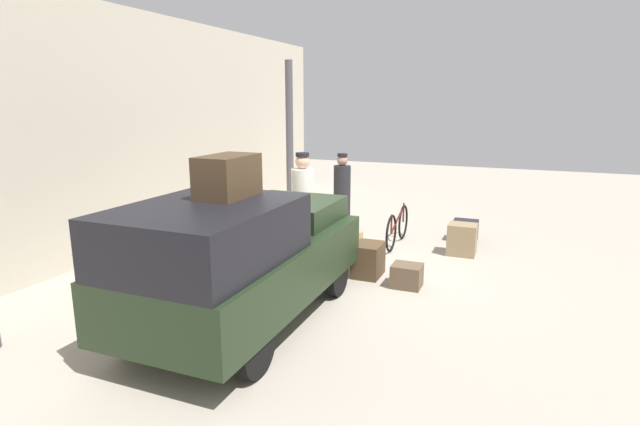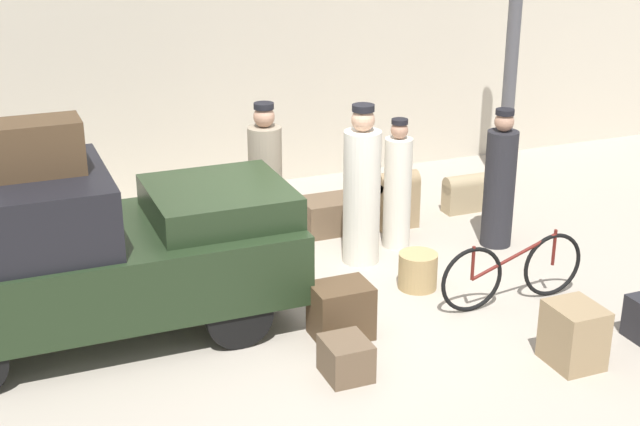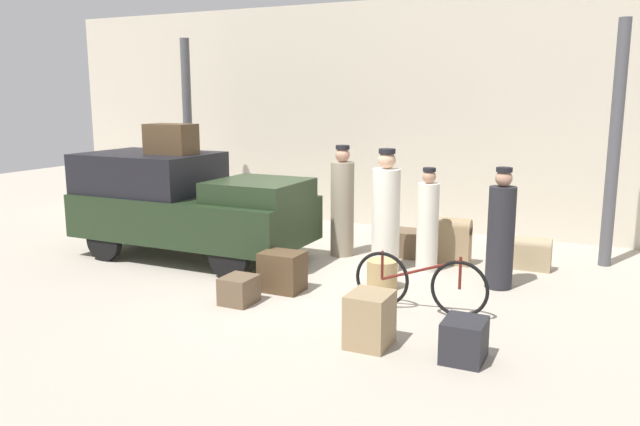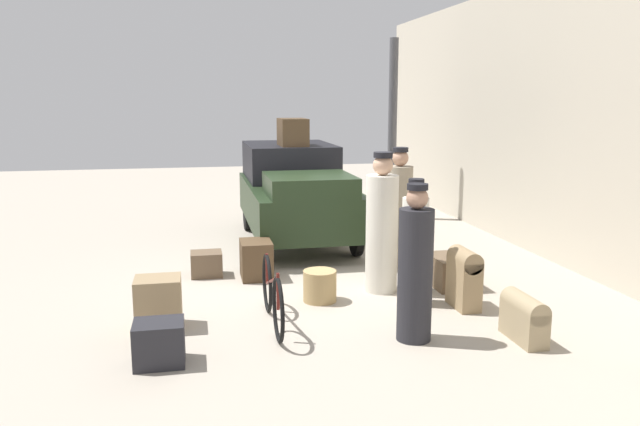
% 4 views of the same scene
% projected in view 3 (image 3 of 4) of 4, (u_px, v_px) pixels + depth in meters
% --- Properties ---
extents(ground_plane, '(30.00, 30.00, 0.00)m').
position_uv_depth(ground_plane, '(302.00, 277.00, 9.29)').
color(ground_plane, '#A89E8E').
extents(station_building_facade, '(16.00, 0.15, 4.50)m').
position_uv_depth(station_building_facade, '(393.00, 116.00, 12.49)').
color(station_building_facade, beige).
rests_on(station_building_facade, ground).
extents(canopy_pillar_left, '(0.19, 0.19, 3.80)m').
position_uv_depth(canopy_pillar_left, '(188.00, 133.00, 12.93)').
color(canopy_pillar_left, '#4C4C51').
rests_on(canopy_pillar_left, ground).
extents(canopy_pillar_right, '(0.19, 0.19, 3.80)m').
position_uv_depth(canopy_pillar_right, '(614.00, 146.00, 9.56)').
color(canopy_pillar_right, '#4C4C51').
rests_on(canopy_pillar_right, ground).
extents(truck, '(3.89, 1.74, 1.71)m').
position_uv_depth(truck, '(185.00, 202.00, 10.29)').
color(truck, black).
rests_on(truck, ground).
extents(bicycle, '(1.70, 0.04, 0.76)m').
position_uv_depth(bicycle, '(420.00, 283.00, 7.73)').
color(bicycle, black).
rests_on(bicycle, ground).
extents(wicker_basket, '(0.43, 0.43, 0.40)m').
position_uv_depth(wicker_basket, '(382.00, 274.00, 8.70)').
color(wicker_basket, tan).
rests_on(wicker_basket, ground).
extents(porter_standing_middle, '(0.33, 0.33, 1.59)m').
position_uv_depth(porter_standing_middle, '(428.00, 224.00, 9.49)').
color(porter_standing_middle, silver).
rests_on(porter_standing_middle, ground).
extents(conductor_in_dark_uniform, '(0.43, 0.43, 1.88)m').
position_uv_depth(conductor_in_dark_uniform, '(386.00, 216.00, 9.49)').
color(conductor_in_dark_uniform, silver).
rests_on(conductor_in_dark_uniform, ground).
extents(porter_carrying_trunk, '(0.39, 0.39, 1.86)m').
position_uv_depth(porter_carrying_trunk, '(342.00, 205.00, 10.40)').
color(porter_carrying_trunk, gray).
rests_on(porter_carrying_trunk, ground).
extents(porter_with_bicycle, '(0.37, 0.37, 1.70)m').
position_uv_depth(porter_with_bicycle, '(501.00, 233.00, 8.63)').
color(porter_with_bicycle, '#232328').
rests_on(porter_with_bicycle, ground).
extents(trunk_large_brown, '(0.65, 0.24, 0.51)m').
position_uv_depth(trunk_large_brown, '(529.00, 253.00, 9.63)').
color(trunk_large_brown, '#9E8966').
rests_on(trunk_large_brown, ground).
extents(trunk_barrel_dark, '(0.53, 0.26, 0.75)m').
position_uv_depth(trunk_barrel_dark, '(454.00, 240.00, 9.92)').
color(trunk_barrel_dark, '#937A56').
rests_on(trunk_barrel_dark, ground).
extents(trunk_wicker_pale, '(0.40, 0.45, 0.36)m').
position_uv_depth(trunk_wicker_pale, '(239.00, 290.00, 8.08)').
color(trunk_wicker_pale, brown).
rests_on(trunk_wicker_pale, ground).
extents(suitcase_black_upright, '(0.41, 0.49, 0.43)m').
position_uv_depth(suitcase_black_upright, '(464.00, 340.00, 6.33)').
color(suitcase_black_upright, '#232328').
rests_on(suitcase_black_upright, ground).
extents(trunk_umber_medium, '(0.57, 0.44, 0.55)m').
position_uv_depth(trunk_umber_medium, '(282.00, 271.00, 8.58)').
color(trunk_umber_medium, '#4C3823').
rests_on(trunk_umber_medium, ground).
extents(suitcase_small_leather, '(0.69, 0.54, 0.43)m').
position_uv_depth(suitcase_small_leather, '(406.00, 243.00, 10.50)').
color(suitcase_small_leather, brown).
rests_on(suitcase_small_leather, ground).
extents(suitcase_tan_flat, '(0.44, 0.51, 0.59)m').
position_uv_depth(suitcase_tan_flat, '(370.00, 319.00, 6.69)').
color(suitcase_tan_flat, '#937A56').
rests_on(suitcase_tan_flat, ground).
extents(trunk_on_truck_roof, '(0.79, 0.48, 0.49)m').
position_uv_depth(trunk_on_truck_roof, '(171.00, 139.00, 10.20)').
color(trunk_on_truck_roof, '#4C3823').
rests_on(trunk_on_truck_roof, truck).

